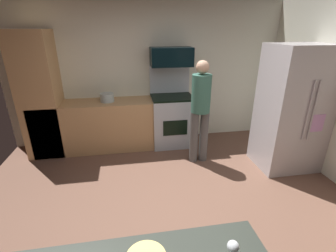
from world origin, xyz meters
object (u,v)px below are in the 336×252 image
microwave (171,57)px  stock_pot (107,97)px  wine_glass_far (233,248)px  refrigerator (292,109)px  oven_range (172,118)px  person_cook (200,108)px

microwave → stock_pot: 1.35m
wine_glass_far → refrigerator: bearing=48.9°
microwave → wine_glass_far: size_ratio=4.73×
oven_range → stock_pot: size_ratio=6.09×
refrigerator → wine_glass_far: bearing=-131.1°
wine_glass_far → oven_range: bearing=85.1°
wine_glass_far → microwave: bearing=85.2°
stock_pot → oven_range: bearing=-0.3°
person_cook → wine_glass_far: (-0.61, -2.60, 0.07)m
refrigerator → wine_glass_far: 2.99m
wine_glass_far → stock_pot: 3.47m
person_cook → microwave: bearing=110.8°
microwave → refrigerator: refrigerator is taller
microwave → wine_glass_far: 3.51m
oven_range → wine_glass_far: (-0.29, -3.35, 0.50)m
microwave → stock_pot: microwave is taller
microwave → stock_pot: size_ratio=3.05×
refrigerator → stock_pot: refrigerator is taller
refrigerator → person_cook: (-1.35, 0.35, -0.01)m
microwave → refrigerator: 2.16m
refrigerator → person_cook: refrigerator is taller
oven_range → wine_glass_far: size_ratio=9.44×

